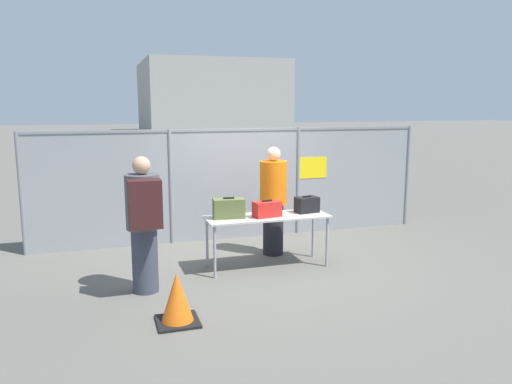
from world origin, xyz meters
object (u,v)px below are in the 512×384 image
(inspection_table, at_px, (267,220))
(traffic_cone, at_px, (177,300))
(suitcase_olive, at_px, (229,208))
(utility_trailer, at_px, (272,193))
(suitcase_red, at_px, (267,209))
(suitcase_black, at_px, (307,205))
(traveler_hooded, at_px, (144,220))
(security_worker_near, at_px, (273,200))

(inspection_table, xyz_separation_m, traffic_cone, (-1.60, -1.56, -0.45))
(suitcase_olive, bearing_deg, utility_trailer, 62.53)
(suitcase_red, relative_size, traffic_cone, 0.73)
(suitcase_red, bearing_deg, traffic_cone, -136.22)
(suitcase_olive, xyz_separation_m, suitcase_black, (1.24, 0.02, -0.02))
(traffic_cone, bearing_deg, suitcase_red, 43.78)
(traveler_hooded, relative_size, traffic_cone, 3.02)
(suitcase_olive, relative_size, suitcase_red, 1.09)
(suitcase_black, distance_m, utility_trailer, 4.10)
(suitcase_red, height_order, suitcase_black, suitcase_black)
(inspection_table, height_order, traffic_cone, inspection_table)
(security_worker_near, distance_m, traffic_cone, 2.95)
(inspection_table, distance_m, security_worker_near, 0.70)
(utility_trailer, bearing_deg, suitcase_black, -101.84)
(traffic_cone, bearing_deg, suitcase_olive, 57.59)
(inspection_table, height_order, utility_trailer, inspection_table)
(suitcase_olive, xyz_separation_m, utility_trailer, (2.08, 4.00, -0.56))
(inspection_table, distance_m, suitcase_olive, 0.62)
(inspection_table, xyz_separation_m, suitcase_red, (-0.02, -0.05, 0.18))
(inspection_table, distance_m, traffic_cone, 2.28)
(inspection_table, relative_size, suitcase_red, 4.29)
(suitcase_black, distance_m, security_worker_near, 0.65)
(suitcase_black, bearing_deg, suitcase_olive, -179.24)
(inspection_table, xyz_separation_m, security_worker_near, (0.31, 0.60, 0.19))
(traveler_hooded, relative_size, security_worker_near, 1.01)
(suitcase_red, xyz_separation_m, suitcase_black, (0.69, 0.11, 0.00))
(suitcase_black, xyz_separation_m, traffic_cone, (-2.26, -1.62, -0.63))
(inspection_table, bearing_deg, traffic_cone, -135.65)
(inspection_table, distance_m, traveler_hooded, 1.94)
(suitcase_red, bearing_deg, inspection_table, 66.68)
(suitcase_olive, height_order, utility_trailer, suitcase_olive)
(suitcase_black, height_order, security_worker_near, security_worker_near)
(traveler_hooded, height_order, utility_trailer, traveler_hooded)
(security_worker_near, bearing_deg, suitcase_black, 137.34)
(traveler_hooded, height_order, security_worker_near, traveler_hooded)
(traveler_hooded, height_order, traffic_cone, traveler_hooded)
(traveler_hooded, distance_m, utility_trailer, 5.69)
(inspection_table, relative_size, traveler_hooded, 1.04)
(traveler_hooded, bearing_deg, suitcase_black, -5.57)
(suitcase_black, bearing_deg, traveler_hooded, -166.76)
(security_worker_near, bearing_deg, utility_trailer, -95.04)
(traveler_hooded, bearing_deg, suitcase_red, -4.06)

